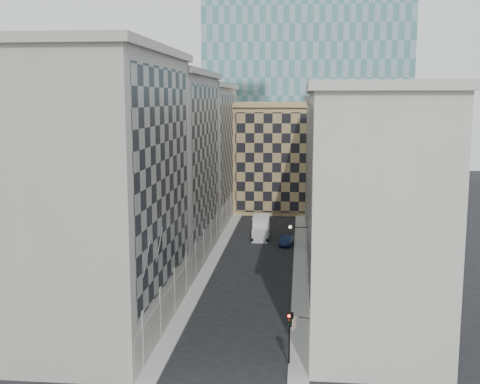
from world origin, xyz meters
The scene contains 15 objects.
sidewalk_west centered at (-5.25, 30.00, 0.07)m, with size 1.50×100.00×0.15m, color #979791.
sidewalk_east centered at (5.25, 30.00, 0.07)m, with size 1.50×100.00×0.15m, color #979791.
bldg_left_a centered at (-10.88, 11.00, 11.82)m, with size 10.80×22.80×23.70m.
bldg_left_b centered at (-10.88, 33.00, 11.32)m, with size 10.80×22.80×22.70m.
bldg_left_c centered at (-10.88, 55.00, 10.83)m, with size 10.80×22.80×21.70m.
bldg_right_a centered at (10.88, 15.00, 10.32)m, with size 10.80×26.80×20.70m.
bldg_right_b centered at (10.89, 42.00, 9.85)m, with size 10.80×28.80×19.70m.
tan_block centered at (2.00, 67.90, 9.44)m, with size 16.80×14.80×18.80m.
church_tower centered at (0.00, 82.00, 26.95)m, with size 7.20×7.20×51.50m.
flagpoles_left centered at (-5.90, 6.00, 8.00)m, with size 0.10×6.33×2.33m.
bracket_lamp centered at (4.38, 24.00, 6.20)m, with size 1.98×0.36×0.36m.
traffic_light centered at (4.55, 4.40, 2.97)m, with size 0.48×0.47×3.93m.
box_truck centered at (-0.20, 44.88, 1.35)m, with size 2.31×5.66×3.10m.
dark_car centered at (3.41, 41.13, 0.67)m, with size 1.41×4.04×1.33m, color #101C3C.
shop_sign centered at (4.95, 3.00, 3.83)m, with size 1.28×0.76×0.86m.
Camera 1 is at (5.17, -37.62, 19.53)m, focal length 45.00 mm.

